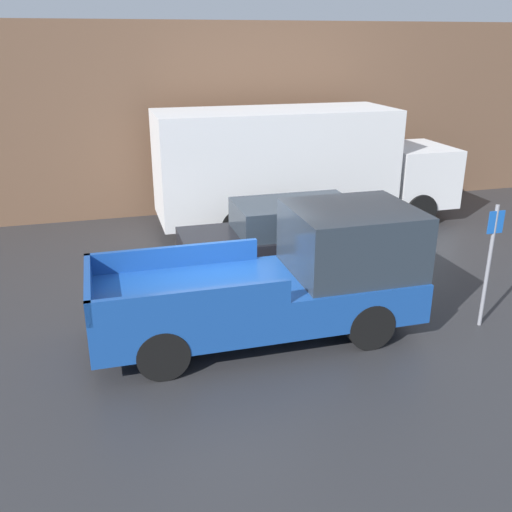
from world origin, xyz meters
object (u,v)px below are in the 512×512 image
at_px(car, 290,235).
at_px(delivery_truck, 296,165).
at_px(pickup_truck, 287,278).
at_px(parking_sign, 489,259).

distance_m(car, delivery_truck, 3.32).
distance_m(pickup_truck, delivery_truck, 6.27).
relative_size(car, parking_sign, 2.10).
xyz_separation_m(delivery_truck, parking_sign, (1.31, -6.56, -0.43)).
relative_size(pickup_truck, car, 1.17).
bearing_deg(pickup_truck, car, 70.20).
bearing_deg(pickup_truck, delivery_truck, 69.39).
bearing_deg(car, pickup_truck, -109.80).
bearing_deg(parking_sign, car, 124.58).
distance_m(pickup_truck, car, 3.05).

